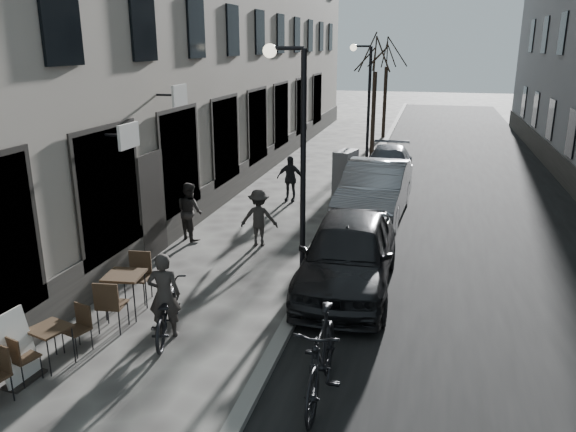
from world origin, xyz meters
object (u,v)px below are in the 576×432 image
at_px(streetlamp_far, 365,94).
at_px(car_near, 348,253).
at_px(car_far, 388,164).
at_px(pedestrian_mid, 259,218).
at_px(streetlamp_near, 295,141).
at_px(tree_near, 376,54).
at_px(bistro_set_b, 51,342).
at_px(bistro_set_c, 125,290).
at_px(bicycle, 165,311).
at_px(pedestrian_far, 290,179).
at_px(pedestrian_near, 190,211).
at_px(car_mid, 375,191).
at_px(utility_cabinet, 345,173).
at_px(sign_board, 17,354).
at_px(moped, 321,357).
at_px(tree_far, 387,52).

height_order(streetlamp_far, car_near, streetlamp_far).
distance_m(streetlamp_far, car_far, 3.12).
bearing_deg(pedestrian_mid, streetlamp_near, 115.07).
bearing_deg(streetlamp_far, tree_near, 88.62).
bearing_deg(car_far, bistro_set_b, -106.44).
relative_size(car_near, car_far, 1.10).
relative_size(bistro_set_c, car_near, 0.37).
height_order(bicycle, pedestrian_far, pedestrian_far).
bearing_deg(pedestrian_near, car_mid, -110.04).
xyz_separation_m(bistro_set_b, car_far, (4.23, 14.85, 0.20)).
bearing_deg(car_near, pedestrian_near, 153.63).
xyz_separation_m(utility_cabinet, bicycle, (-1.60, -10.78, -0.29)).
xyz_separation_m(streetlamp_far, car_near, (1.17, -12.01, -2.35)).
height_order(car_near, car_far, car_near).
xyz_separation_m(streetlamp_near, tree_near, (0.07, 15.00, 1.50)).
height_order(streetlamp_far, car_far, streetlamp_far).
xyz_separation_m(streetlamp_far, utility_cabinet, (-0.10, -4.07, -2.38)).
xyz_separation_m(tree_near, bicycle, (-1.78, -17.85, -4.18)).
relative_size(bistro_set_c, pedestrian_near, 1.11).
bearing_deg(streetlamp_far, pedestrian_far, -108.18).
height_order(pedestrian_near, car_mid, car_mid).
bearing_deg(sign_board, car_far, 78.58).
bearing_deg(pedestrian_mid, streetlamp_far, -107.97).
height_order(sign_board, pedestrian_mid, pedestrian_mid).
xyz_separation_m(pedestrian_near, car_near, (4.60, -2.17, 0.02)).
bearing_deg(sign_board, streetlamp_near, 60.01).
distance_m(tree_near, bicycle, 18.42).
relative_size(car_near, moped, 2.11).
distance_m(car_near, car_mid, 5.42).
bearing_deg(car_mid, bistro_set_b, -110.83).
xyz_separation_m(streetlamp_far, bistro_set_c, (-2.82, -14.29, -2.64)).
height_order(tree_near, bistro_set_c, tree_near).
xyz_separation_m(tree_near, moped, (1.30, -19.00, -3.99)).
bearing_deg(pedestrian_near, pedestrian_mid, -145.44).
distance_m(bicycle, moped, 3.29).
bearing_deg(bistro_set_b, pedestrian_near, 109.19).
relative_size(streetlamp_far, tree_far, 0.89).
relative_size(streetlamp_near, bistro_set_b, 3.53).
distance_m(sign_board, car_far, 15.99).
distance_m(bistro_set_c, sign_board, 2.50).
distance_m(pedestrian_near, moped, 7.81).
relative_size(utility_cabinet, car_far, 0.36).
relative_size(streetlamp_far, car_near, 1.07).
xyz_separation_m(tree_near, utility_cabinet, (-0.18, -7.07, -3.89)).
height_order(car_near, moped, car_near).
bearing_deg(tree_far, bicycle, -94.26).
bearing_deg(bistro_set_b, car_mid, 82.22).
relative_size(car_near, car_mid, 0.93).
bearing_deg(bistro_set_b, streetlamp_near, 70.07).
bearing_deg(pedestrian_near, pedestrian_far, -75.72).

